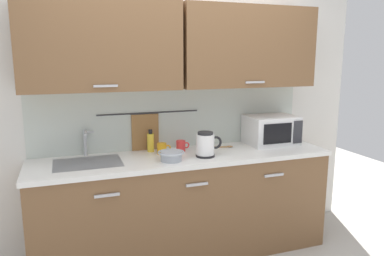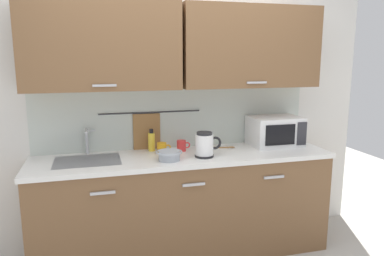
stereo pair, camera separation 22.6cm
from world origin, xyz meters
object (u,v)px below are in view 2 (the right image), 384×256
electric_kettle (205,145)px  dish_soap_bottle (152,141)px  mug_by_kettle (182,146)px  mug_near_sink (162,148)px  wooden_spoon (224,147)px  mixing_bowl (169,155)px  microwave (275,131)px

electric_kettle → dish_soap_bottle: (-0.39, 0.31, -0.01)m
mug_by_kettle → dish_soap_bottle: bearing=163.9°
dish_soap_bottle → mug_near_sink: dish_soap_bottle is taller
electric_kettle → wooden_spoon: electric_kettle is taller
mixing_bowl → mug_by_kettle: bearing=57.7°
mixing_bowl → wooden_spoon: 0.62m
microwave → mixing_bowl: size_ratio=2.15×
wooden_spoon → mixing_bowl: bearing=-154.3°
mug_near_sink → wooden_spoon: size_ratio=0.44×
mug_near_sink → electric_kettle: bearing=-31.0°
electric_kettle → mixing_bowl: 0.31m
dish_soap_bottle → mug_by_kettle: (0.25, -0.07, -0.04)m
electric_kettle → wooden_spoon: 0.36m
dish_soap_bottle → wooden_spoon: dish_soap_bottle is taller
dish_soap_bottle → wooden_spoon: 0.66m
dish_soap_bottle → wooden_spoon: bearing=-6.2°
wooden_spoon → electric_kettle: bearing=-136.7°
electric_kettle → wooden_spoon: bearing=43.3°
mixing_bowl → mug_by_kettle: (0.17, 0.27, 0.00)m
microwave → dish_soap_bottle: microwave is taller
mixing_bowl → dish_soap_bottle: bearing=104.3°
dish_soap_bottle → mixing_bowl: dish_soap_bottle is taller
dish_soap_bottle → microwave: bearing=-4.6°
microwave → mug_near_sink: (-1.07, -0.03, -0.09)m
electric_kettle → mug_by_kettle: size_ratio=1.89×
microwave → mug_by_kettle: microwave is taller
dish_soap_bottle → mixing_bowl: 0.35m
mixing_bowl → mug_by_kettle: 0.32m
microwave → dish_soap_bottle: (-1.15, 0.09, -0.05)m
mug_near_sink → mug_by_kettle: (0.18, 0.04, 0.00)m
dish_soap_bottle → wooden_spoon: (0.65, -0.07, -0.08)m
microwave → wooden_spoon: size_ratio=1.68×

